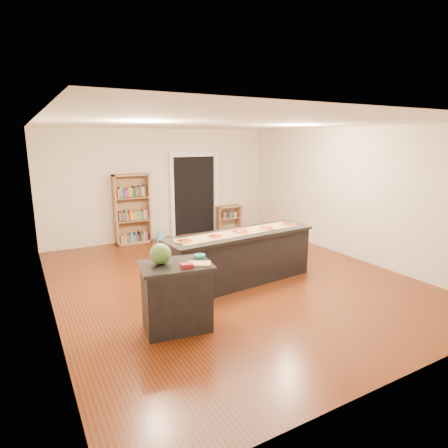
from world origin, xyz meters
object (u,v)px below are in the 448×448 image
side_counter (176,296)px  bookshelf (132,209)px  kitchen_island (241,257)px  watermelon (160,254)px  low_shelf (228,218)px  waste_bin (161,236)px

side_counter → bookshelf: bearing=90.1°
kitchen_island → bookshelf: 3.70m
side_counter → watermelon: 0.63m
kitchen_island → side_counter: bearing=-153.3°
bookshelf → side_counter: bearing=-98.8°
bookshelf → watermelon: size_ratio=6.11×
side_counter → low_shelf: side_counter is taller
side_counter → bookshelf: 4.65m
waste_bin → low_shelf: bearing=6.7°
kitchen_island → bookshelf: bookshelf is taller
kitchen_island → waste_bin: (-0.33, 3.30, -0.31)m
waste_bin → bookshelf: bearing=158.2°
low_shelf → watermelon: size_ratio=2.54×
side_counter → bookshelf: size_ratio=0.54×
kitchen_island → bookshelf: bearing=99.7°
waste_bin → side_counter: bearing=-107.0°
bookshelf → low_shelf: 2.77m
kitchen_island → watermelon: (-1.82, -0.94, 0.60)m
kitchen_island → watermelon: 2.14m
kitchen_island → side_counter: (-1.65, -1.03, 0.00)m
bookshelf → low_shelf: (2.73, 0.00, -0.50)m
side_counter → bookshelf: (0.71, 4.58, 0.39)m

